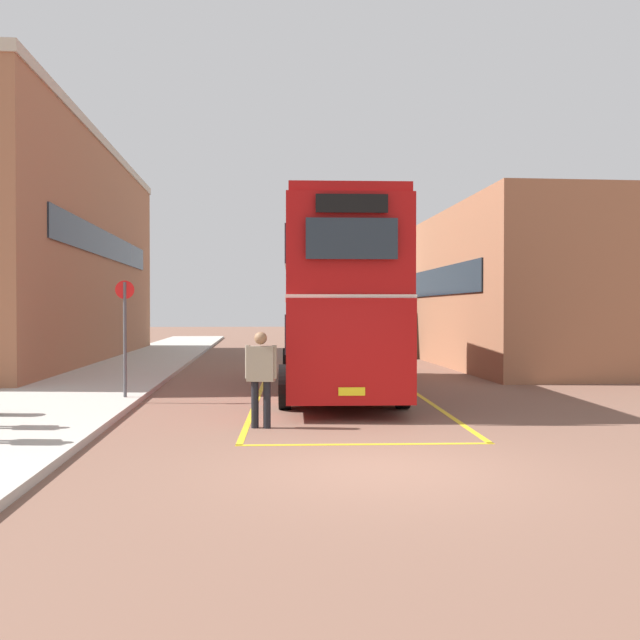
# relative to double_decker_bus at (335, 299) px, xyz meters

# --- Properties ---
(ground_plane) EXTENTS (135.60, 135.60, 0.00)m
(ground_plane) POSITION_rel_double_decker_bus_xyz_m (-0.37, 5.42, -2.51)
(ground_plane) COLOR brown
(sidewalk_left) EXTENTS (4.00, 57.60, 0.14)m
(sidewalk_left) POSITION_rel_double_decker_bus_xyz_m (-6.87, 7.82, -2.44)
(sidewalk_left) COLOR #B2ADA3
(sidewalk_left) RESTS_ON ground
(brick_building_left) EXTENTS (5.93, 22.30, 9.39)m
(brick_building_left) POSITION_rel_double_decker_bus_xyz_m (-11.37, 11.37, 2.18)
(brick_building_left) COLOR #9E6647
(brick_building_left) RESTS_ON ground
(depot_building_right) EXTENTS (7.85, 15.31, 6.11)m
(depot_building_right) POSITION_rel_double_decker_bus_xyz_m (9.02, 8.73, 0.54)
(depot_building_right) COLOR #9E6647
(depot_building_right) RESTS_ON ground
(double_decker_bus) EXTENTS (3.29, 10.78, 4.75)m
(double_decker_bus) POSITION_rel_double_decker_bus_xyz_m (0.00, 0.00, 0.00)
(double_decker_bus) COLOR black
(double_decker_bus) RESTS_ON ground
(single_deck_bus) EXTENTS (3.24, 8.27, 3.02)m
(single_deck_bus) POSITION_rel_double_decker_bus_xyz_m (2.78, 16.02, -0.88)
(single_deck_bus) COLOR black
(single_deck_bus) RESTS_ON ground
(pedestrian_boarding) EXTENTS (0.59, 0.33, 1.81)m
(pedestrian_boarding) POSITION_rel_double_decker_bus_xyz_m (-2.02, -5.64, -1.45)
(pedestrian_boarding) COLOR black
(pedestrian_boarding) RESTS_ON ground
(bus_stop_sign) EXTENTS (0.43, 0.14, 2.78)m
(bus_stop_sign) POSITION_rel_double_decker_bus_xyz_m (-5.24, -1.89, -0.71)
(bus_stop_sign) COLOR #4C4C51
(bus_stop_sign) RESTS_ON sidewalk_left
(bay_marking_yellow) EXTENTS (4.90, 12.87, 0.01)m
(bay_marking_yellow) POSITION_rel_double_decker_bus_xyz_m (-0.05, -1.97, -2.51)
(bay_marking_yellow) COLOR gold
(bay_marking_yellow) RESTS_ON ground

